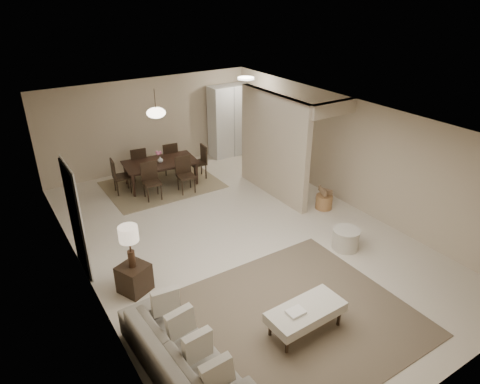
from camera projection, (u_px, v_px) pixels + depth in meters
floor at (238, 236)px, 8.89m from camera, size 9.00×9.00×0.00m
ceiling at (237, 120)px, 7.78m from camera, size 9.00×9.00×0.00m
back_wall at (150, 124)px, 11.73m from camera, size 6.00×0.00×6.00m
left_wall at (80, 224)px, 6.88m from camera, size 0.00×9.00×9.00m
right_wall at (348, 152)px, 9.79m from camera, size 0.00×9.00×9.00m
partition at (273, 146)px, 10.15m from camera, size 0.15×2.50×2.50m
doorway at (76, 220)px, 7.45m from camera, size 0.04×0.90×2.04m
pantry_cabinet at (229, 121)px, 12.70m from camera, size 1.20×0.55×2.10m
flush_light at (246, 78)px, 11.33m from camera, size 0.44×0.44×0.05m
living_rug at (302, 313)px, 6.81m from camera, size 3.20×3.20×0.01m
sofa at (183, 353)px, 5.66m from camera, size 2.33×1.02×0.67m
ottoman_bench at (306, 313)px, 6.34m from camera, size 1.22×0.59×0.43m
side_table at (134, 278)px, 7.22m from camera, size 0.60×0.60×0.50m
table_lamp at (129, 237)px, 6.86m from camera, size 0.32×0.32×0.76m
round_pouf at (346, 239)px, 8.40m from camera, size 0.53×0.53×0.42m
wicker_basket at (324, 202)px, 9.92m from camera, size 0.51×0.51×0.33m
dining_rug at (162, 185)px, 11.14m from camera, size 2.80×2.10×0.01m
dining_table at (161, 174)px, 11.00m from camera, size 1.91×1.20×0.64m
dining_chairs at (161, 169)px, 10.94m from camera, size 2.44×1.87×0.90m
vase at (160, 159)px, 10.83m from camera, size 0.15×0.15×0.15m
yellow_mat at (280, 174)px, 11.77m from camera, size 0.95×0.61×0.01m
pendant_light at (156, 113)px, 10.30m from camera, size 0.46×0.46×0.71m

